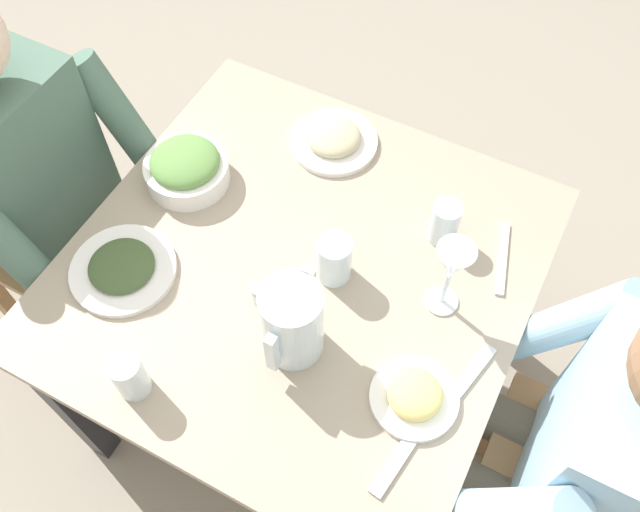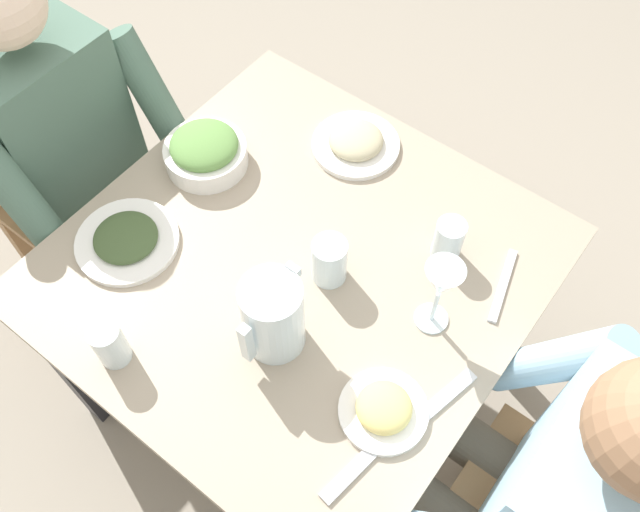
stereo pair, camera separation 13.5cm
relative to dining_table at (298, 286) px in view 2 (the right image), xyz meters
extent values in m
plane|color=gray|center=(0.00, 0.00, -0.59)|extent=(8.00, 8.00, 0.00)
cube|color=gray|center=(0.00, 0.00, 0.09)|extent=(0.95, 0.95, 0.03)
cube|color=#232328|center=(-0.42, -0.42, -0.26)|extent=(0.06, 0.06, 0.67)
cube|color=#232328|center=(0.42, -0.42, -0.26)|extent=(0.06, 0.06, 0.67)
cube|color=#232328|center=(-0.42, 0.42, -0.26)|extent=(0.06, 0.06, 0.67)
cube|color=#997047|center=(-0.10, -0.88, -0.37)|extent=(0.04, 0.04, 0.44)
cube|color=#997047|center=(0.24, -0.88, -0.37)|extent=(0.04, 0.04, 0.44)
cube|color=#997047|center=(-0.10, -0.54, -0.37)|extent=(0.04, 0.04, 0.44)
cube|color=#997047|center=(0.24, -0.54, -0.37)|extent=(0.04, 0.04, 0.44)
cube|color=#997047|center=(0.07, -0.71, -0.14)|extent=(0.40, 0.40, 0.03)
cube|color=#997047|center=(0.07, -0.89, 0.08)|extent=(0.38, 0.04, 0.42)
cube|color=#997047|center=(-0.07, 0.54, -0.37)|extent=(0.04, 0.04, 0.44)
cube|color=#4C6B5B|center=(0.07, -0.68, 0.12)|extent=(0.32, 0.20, 0.50)
cylinder|color=#665B4C|center=(-0.02, -0.49, -0.16)|extent=(0.11, 0.38, 0.11)
cylinder|color=#665B4C|center=(-0.02, -0.30, -0.36)|extent=(0.10, 0.10, 0.47)
cylinder|color=#4C6B5B|center=(-0.13, -0.54, 0.15)|extent=(0.08, 0.23, 0.37)
cylinder|color=#665B4C|center=(0.15, -0.49, -0.16)|extent=(0.11, 0.38, 0.11)
cylinder|color=#665B4C|center=(0.15, -0.30, -0.36)|extent=(0.10, 0.10, 0.47)
cylinder|color=#4C6B5B|center=(0.27, -0.54, 0.15)|extent=(0.08, 0.23, 0.37)
cube|color=#9EC6E0|center=(0.10, 0.68, 0.12)|extent=(0.32, 0.20, 0.50)
cylinder|color=#665B4C|center=(0.18, 0.49, -0.16)|extent=(0.11, 0.38, 0.11)
cylinder|color=#665B4C|center=(0.18, 0.30, -0.36)|extent=(0.10, 0.10, 0.47)
cylinder|color=#665B4C|center=(0.01, 0.49, -0.16)|extent=(0.11, 0.38, 0.11)
cylinder|color=#665B4C|center=(0.01, 0.30, -0.36)|extent=(0.10, 0.10, 0.47)
cylinder|color=#9EC6E0|center=(-0.10, 0.54, 0.15)|extent=(0.08, 0.23, 0.37)
cylinder|color=silver|center=(0.17, 0.08, 0.20)|extent=(0.12, 0.12, 0.19)
cube|color=silver|center=(0.24, 0.08, 0.21)|extent=(0.02, 0.02, 0.11)
cube|color=silver|center=(0.11, 0.08, 0.28)|extent=(0.04, 0.03, 0.02)
cylinder|color=white|center=(-0.09, -0.34, 0.13)|extent=(0.19, 0.19, 0.05)
ellipsoid|color=#608E47|center=(-0.09, -0.34, 0.17)|extent=(0.16, 0.16, 0.06)
cylinder|color=white|center=(0.19, -0.32, 0.11)|extent=(0.23, 0.23, 0.01)
ellipsoid|color=#3D512D|center=(0.19, -0.32, 0.13)|extent=(0.14, 0.14, 0.04)
cylinder|color=white|center=(0.16, 0.34, 0.11)|extent=(0.17, 0.17, 0.01)
ellipsoid|color=#E0C670|center=(0.16, 0.34, 0.13)|extent=(0.11, 0.11, 0.05)
cylinder|color=white|center=(-0.34, -0.09, 0.11)|extent=(0.21, 0.21, 0.01)
ellipsoid|color=#B7AD89|center=(-0.34, -0.09, 0.13)|extent=(0.13, 0.13, 0.05)
cylinder|color=silver|center=(-0.21, 0.24, 0.16)|extent=(0.06, 0.06, 0.11)
cylinder|color=silver|center=(-0.02, 0.07, 0.16)|extent=(0.07, 0.07, 0.11)
cylinder|color=silver|center=(0.39, -0.15, 0.16)|extent=(0.06, 0.06, 0.11)
cylinder|color=silver|center=(-0.06, 0.30, 0.11)|extent=(0.07, 0.07, 0.01)
cylinder|color=silver|center=(-0.06, 0.30, 0.16)|extent=(0.01, 0.01, 0.10)
cone|color=silver|center=(-0.06, 0.30, 0.26)|extent=(0.08, 0.08, 0.09)
cylinder|color=white|center=(0.12, -0.03, 0.13)|extent=(0.03, 0.03, 0.04)
cylinder|color=#B2B2B7|center=(0.12, -0.03, 0.16)|extent=(0.03, 0.03, 0.01)
cube|color=silver|center=(0.28, 0.36, 0.11)|extent=(0.17, 0.05, 0.01)
cube|color=silver|center=(-0.22, 0.38, 0.11)|extent=(0.18, 0.07, 0.01)
cube|color=silver|center=(0.08, 0.41, 0.11)|extent=(0.17, 0.06, 0.01)
camera|label=1|loc=(0.65, 0.39, 1.34)|focal=37.90mm
camera|label=2|loc=(0.58, 0.50, 1.34)|focal=37.90mm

